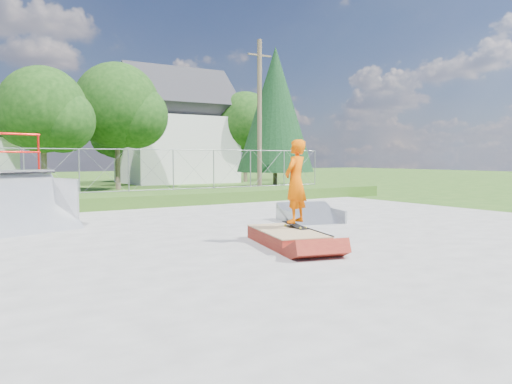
% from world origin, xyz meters
% --- Properties ---
extents(ground, '(120.00, 120.00, 0.00)m').
position_xyz_m(ground, '(0.00, 0.00, 0.00)').
color(ground, '#284F16').
rests_on(ground, ground).
extents(concrete_pad, '(20.00, 16.00, 0.04)m').
position_xyz_m(concrete_pad, '(0.00, 0.00, 0.02)').
color(concrete_pad, gray).
rests_on(concrete_pad, ground).
extents(grass_berm, '(24.00, 3.00, 0.50)m').
position_xyz_m(grass_berm, '(0.00, 9.50, 0.25)').
color(grass_berm, '#284F16').
rests_on(grass_berm, ground).
extents(grind_box, '(1.67, 2.53, 0.35)m').
position_xyz_m(grind_box, '(-0.30, -1.04, 0.17)').
color(grind_box, maroon).
rests_on(grind_box, concrete_pad).
extents(quarter_pipe, '(3.22, 2.97, 2.63)m').
position_xyz_m(quarter_pipe, '(-5.01, 4.48, 1.31)').
color(quarter_pipe, '#A6AAAE').
rests_on(quarter_pipe, concrete_pad).
extents(flat_bank_ramp, '(2.11, 2.18, 0.50)m').
position_xyz_m(flat_bank_ramp, '(2.63, 1.76, 0.25)').
color(flat_bank_ramp, '#A6AAAE').
rests_on(flat_bank_ramp, concrete_pad).
extents(skateboard, '(0.26, 0.80, 0.13)m').
position_xyz_m(skateboard, '(0.10, -0.82, 0.39)').
color(skateboard, black).
rests_on(skateboard, grind_box).
extents(skater, '(0.82, 0.71, 1.89)m').
position_xyz_m(skater, '(0.10, -0.82, 1.33)').
color(skater, '#EE5900').
rests_on(skater, grind_box).
extents(chain_link_fence, '(20.00, 0.06, 1.80)m').
position_xyz_m(chain_link_fence, '(0.00, 10.50, 1.40)').
color(chain_link_fence, gray).
rests_on(chain_link_fence, grass_berm).
extents(gable_house, '(8.40, 6.08, 8.94)m').
position_xyz_m(gable_house, '(9.00, 26.00, 3.84)').
color(gable_house, white).
rests_on(gable_house, ground).
extents(utility_pole, '(0.24, 0.24, 8.00)m').
position_xyz_m(utility_pole, '(7.50, 12.00, 4.00)').
color(utility_pole, brown).
rests_on(utility_pole, ground).
extents(tree_left_near, '(4.76, 4.48, 6.65)m').
position_xyz_m(tree_left_near, '(-1.75, 17.83, 4.24)').
color(tree_left_near, brown).
rests_on(tree_left_near, ground).
extents(tree_center, '(5.44, 5.12, 7.60)m').
position_xyz_m(tree_center, '(2.78, 19.81, 4.85)').
color(tree_center, brown).
rests_on(tree_center, ground).
extents(tree_right_far, '(5.10, 4.80, 7.12)m').
position_xyz_m(tree_right_far, '(14.27, 23.82, 4.54)').
color(tree_right_far, brown).
rests_on(tree_right_far, ground).
extents(tree_back_mid, '(4.08, 3.84, 5.70)m').
position_xyz_m(tree_back_mid, '(5.21, 27.86, 3.63)').
color(tree_back_mid, brown).
rests_on(tree_back_mid, ground).
extents(conifer_tree, '(5.04, 5.04, 9.10)m').
position_xyz_m(conifer_tree, '(12.00, 17.00, 5.05)').
color(conifer_tree, brown).
rests_on(conifer_tree, ground).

